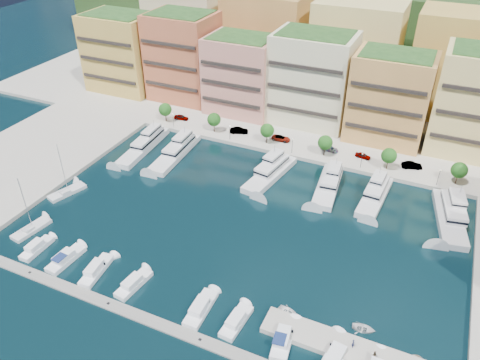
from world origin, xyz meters
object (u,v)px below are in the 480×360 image
at_px(tree_5, 459,170).
at_px(yacht_3, 271,171).
at_px(cruiser_7, 283,339).
at_px(tender_2, 364,329).
at_px(tree_1, 214,120).
at_px(yacht_5, 375,194).
at_px(lamppost_1, 230,130).
at_px(car_5, 412,165).
at_px(yacht_6, 450,214).
at_px(tender_0, 288,312).
at_px(tree_0, 165,110).
at_px(cruiser_6, 236,322).
at_px(cruiser_8, 334,358).
at_px(cruiser_1, 66,259).
at_px(tree_4, 389,156).
at_px(lamppost_0, 173,118).
at_px(car_1, 239,130).
at_px(yacht_4, 329,184).
at_px(sailboat_1, 67,192).
at_px(person_1, 374,355).
at_px(lamppost_2, 292,143).
at_px(lamppost_4, 439,175).
at_px(yacht_1, 177,151).
at_px(cruiser_2, 96,270).
at_px(cruiser_0, 37,248).
at_px(car_3, 329,148).
at_px(car_0, 181,117).
at_px(person_0, 353,343).
at_px(yacht_0, 145,144).
at_px(tree_2, 267,131).
at_px(car_4, 363,156).
at_px(cruiser_5, 201,309).
at_px(cruiser_3, 134,284).
at_px(tree_3, 325,143).
at_px(sailboat_0, 31,230).

height_order(tree_5, yacht_3, tree_5).
xyz_separation_m(cruiser_7, tender_2, (11.19, 7.50, -0.18)).
bearing_deg(tree_1, yacht_5, -14.54).
bearing_deg(cruiser_7, tender_2, 33.84).
relative_size(lamppost_1, car_5, 0.85).
bearing_deg(yacht_6, tender_0, -120.29).
bearing_deg(tree_0, cruiser_6, -49.38).
height_order(lamppost_1, cruiser_8, lamppost_1).
bearing_deg(cruiser_1, tender_2, 7.70).
height_order(tree_4, lamppost_0, tree_4).
bearing_deg(car_1, cruiser_6, -175.79).
height_order(yacht_4, yacht_5, same).
relative_size(sailboat_1, car_5, 2.67).
xyz_separation_m(yacht_4, person_1, (18.94, -43.35, 0.75)).
xyz_separation_m(lamppost_2, sailboat_1, (-41.86, -37.95, -3.51)).
relative_size(lamppost_4, sailboat_1, 0.32).
relative_size(tree_4, yacht_1, 0.26).
bearing_deg(tree_4, lamppost_1, -176.87).
bearing_deg(cruiser_2, cruiser_0, 179.94).
bearing_deg(person_1, tender_0, -17.05).
xyz_separation_m(yacht_3, car_3, (10.10, 16.17, 0.49)).
bearing_deg(cruiser_2, car_0, 106.07).
xyz_separation_m(tender_2, car_3, (-20.67, 53.47, 1.30)).
height_order(cruiser_2, cruiser_7, cruiser_7).
xyz_separation_m(cruiser_0, person_0, (62.04, 2.76, 1.28)).
height_order(tree_1, yacht_0, tree_1).
bearing_deg(tree_2, person_1, -54.65).
xyz_separation_m(cruiser_6, cruiser_8, (16.54, -0.02, -0.00)).
height_order(tree_2, cruiser_1, tree_2).
bearing_deg(cruiser_0, person_0, 2.54).
xyz_separation_m(yacht_1, yacht_3, (26.40, 0.93, 0.12)).
height_order(lamppost_4, tender_2, lamppost_4).
distance_m(yacht_6, sailboat_1, 85.89).
bearing_deg(car_0, yacht_4, -113.21).
height_order(yacht_1, yacht_6, same).
height_order(yacht_3, car_4, yacht_3).
xyz_separation_m(car_1, car_5, (46.83, 0.81, -0.01)).
bearing_deg(cruiser_1, tree_4, 49.16).
xyz_separation_m(tree_4, person_0, (4.44, -55.32, -2.91)).
bearing_deg(cruiser_5, lamppost_4, 59.52).
bearing_deg(cruiser_3, tender_0, 11.46).
bearing_deg(tree_5, yacht_6, -91.04).
bearing_deg(car_1, tender_2, -158.55).
bearing_deg(lamppost_4, tree_3, 175.30).
height_order(yacht_1, cruiser_3, yacht_1).
bearing_deg(person_1, cruiser_5, 0.58).
bearing_deg(cruiser_5, sailboat_0, 174.40).
relative_size(cruiser_8, car_3, 1.95).
xyz_separation_m(sailboat_1, car_0, (5.38, 43.10, 1.41)).
distance_m(tree_0, yacht_5, 64.94).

